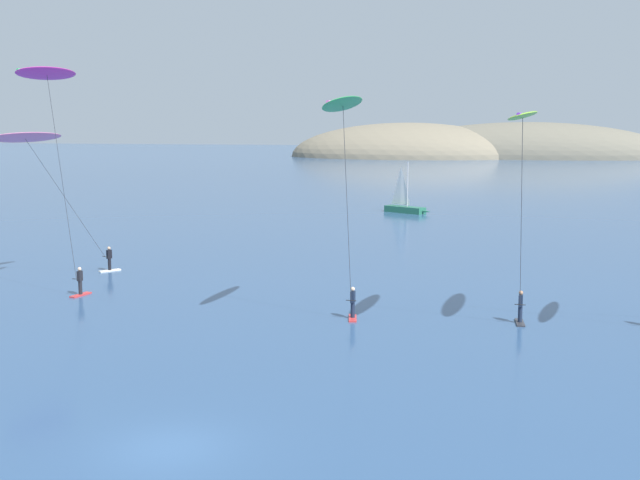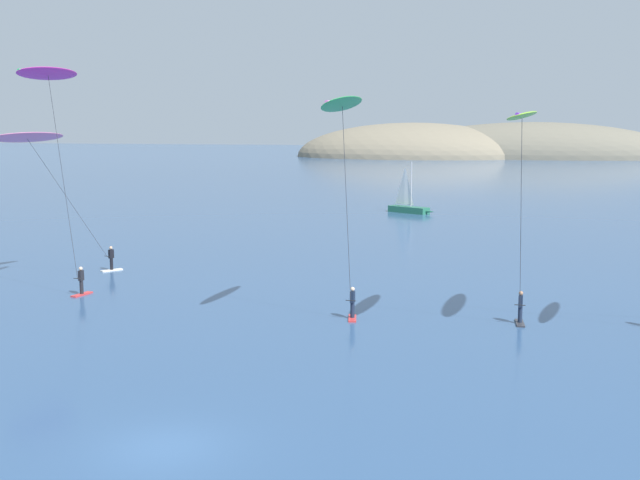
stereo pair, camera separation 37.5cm
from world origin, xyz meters
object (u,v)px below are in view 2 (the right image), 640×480
kitesurfer_lime (522,133)px  kitesurfer_magenta (51,94)px  kitesurfer_pink (35,148)px  sailboat_near (411,207)px  kitesurfer_green (343,120)px

kitesurfer_lime → kitesurfer_magenta: size_ratio=0.82×
kitesurfer_pink → kitesurfer_lime: 30.11m
kitesurfer_magenta → kitesurfer_lime: bearing=-6.2°
kitesurfer_lime → kitesurfer_magenta: bearing=173.8°
sailboat_near → kitesurfer_lime: 52.86m
sailboat_near → kitesurfer_green: 51.69m
sailboat_near → kitesurfer_green: size_ratio=0.49×
kitesurfer_pink → kitesurfer_magenta: bearing=-49.0°
sailboat_near → kitesurfer_lime: (9.80, -51.14, 9.07)m
kitesurfer_magenta → kitesurfer_pink: bearing=131.0°
kitesurfer_pink → kitesurfer_green: (20.78, -6.96, 1.71)m
kitesurfer_green → kitesurfer_lime: bearing=-2.6°
sailboat_near → kitesurfer_green: kitesurfer_green is taller
kitesurfer_green → kitesurfer_magenta: bearing=172.0°
kitesurfer_lime → kitesurfer_magenta: (-25.17, 2.74, 2.01)m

